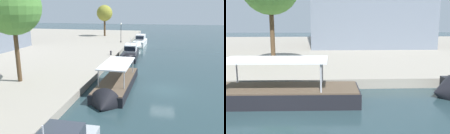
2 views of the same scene
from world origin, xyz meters
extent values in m
plane|color=#23383D|center=(0.00, 0.00, 0.00)|extent=(220.00, 220.00, 0.00)
cube|color=black|center=(-0.37, 4.89, 0.26)|extent=(10.33, 3.31, 1.29)
cone|color=black|center=(-6.01, 4.99, 0.26)|extent=(1.45, 2.84, 2.82)
cube|color=brown|center=(-0.37, 4.89, 0.95)|extent=(10.12, 3.15, 0.08)
cylinder|color=#B2B2B7|center=(-3.22, 3.69, 1.82)|extent=(0.10, 0.10, 1.66)
cylinder|color=#B2B2B7|center=(-3.17, 6.19, 1.82)|extent=(0.10, 0.10, 1.66)
cylinder|color=#B2B2B7|center=(2.43, 3.59, 1.82)|extent=(0.10, 0.10, 1.66)
cylinder|color=#B2B2B7|center=(2.48, 6.09, 1.82)|extent=(0.10, 0.10, 1.66)
cube|color=silver|center=(-0.37, 4.89, 2.71)|extent=(6.42, 2.99, 0.12)
cube|color=black|center=(14.59, 5.55, 0.38)|extent=(7.65, 2.69, 1.70)
cone|color=black|center=(10.41, 5.40, 0.38)|extent=(1.28, 2.34, 2.30)
cube|color=white|center=(15.16, 5.57, 1.82)|extent=(3.47, 2.06, 1.19)
cube|color=black|center=(13.84, 5.52, 1.88)|extent=(0.97, 1.85, 0.71)
cylinder|color=silver|center=(14.78, 5.56, 3.01)|extent=(0.08, 0.08, 1.18)
cube|color=silver|center=(29.50, 5.28, 0.43)|extent=(7.74, 2.76, 1.67)
cone|color=silver|center=(25.29, 5.49, 0.43)|extent=(1.31, 2.33, 2.27)
cube|color=white|center=(30.07, 5.25, 1.89)|extent=(3.53, 2.08, 1.26)
cube|color=black|center=(28.74, 5.31, 1.95)|extent=(1.00, 1.83, 0.75)
cylinder|color=silver|center=(29.69, 5.27, 2.93)|extent=(0.08, 0.08, 0.82)
cylinder|color=#2D2D33|center=(13.33, 8.68, 1.00)|extent=(0.29, 0.29, 0.52)
sphere|color=#2D2D33|center=(13.33, 8.68, 1.34)|extent=(0.32, 0.32, 0.32)
cylinder|color=black|center=(28.49, 9.69, 2.79)|extent=(0.12, 0.12, 4.10)
sphere|color=white|center=(28.49, 9.69, 5.04)|extent=(0.44, 0.44, 0.44)
cylinder|color=black|center=(28.49, 9.69, 0.89)|extent=(0.26, 0.26, 0.30)
cylinder|color=#4C3823|center=(40.79, 16.68, 3.14)|extent=(0.54, 0.54, 4.79)
sphere|color=olive|center=(40.79, 16.68, 7.22)|extent=(4.50, 4.50, 4.50)
sphere|color=olive|center=(40.24, 17.05, 6.83)|extent=(2.72, 2.72, 2.72)
sphere|color=olive|center=(40.38, 16.63, 7.59)|extent=(2.95, 2.95, 2.95)
cylinder|color=#4C3823|center=(-2.61, 15.05, 3.54)|extent=(0.44, 0.44, 5.60)
sphere|color=#4C8438|center=(-2.61, 15.05, 8.46)|extent=(5.66, 5.66, 5.66)
sphere|color=#4C8438|center=(-3.22, 15.23, 8.82)|extent=(3.68, 3.68, 3.68)
camera|label=1|loc=(-22.82, 0.53, 8.16)|focal=35.91mm
camera|label=2|loc=(2.76, -10.38, 4.99)|focal=40.34mm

